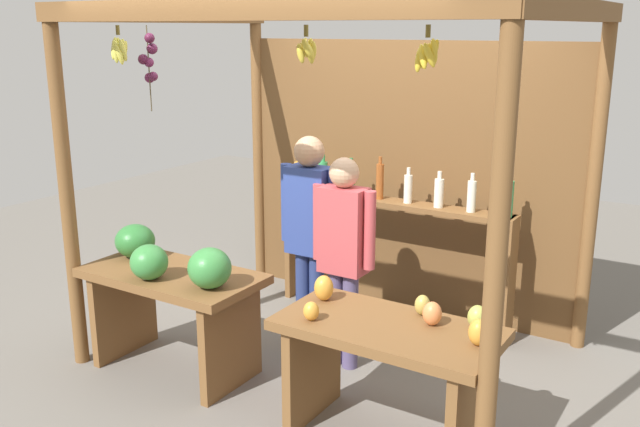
{
  "coord_description": "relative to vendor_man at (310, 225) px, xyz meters",
  "views": [
    {
      "loc": [
        2.42,
        -4.07,
        2.34
      ],
      "look_at": [
        0.0,
        -0.22,
        1.12
      ],
      "focal_mm": 39.17,
      "sensor_mm": 36.0,
      "label": 1
    }
  ],
  "objects": [
    {
      "name": "vendor_woman",
      "position": [
        0.35,
        -0.11,
        -0.07
      ],
      "size": [
        0.48,
        0.2,
        1.51
      ],
      "rotation": [
        0.0,
        0.0,
        -0.01
      ],
      "color": "#554A73",
      "rests_on": "ground"
    },
    {
      "name": "fruit_counter_left",
      "position": [
        -0.61,
        -0.81,
        -0.32
      ],
      "size": [
        1.26,
        0.67,
        0.99
      ],
      "color": "brown",
      "rests_on": "ground"
    },
    {
      "name": "vendor_man",
      "position": [
        0.0,
        0.0,
        0.0
      ],
      "size": [
        0.48,
        0.22,
        1.61
      ],
      "rotation": [
        0.0,
        0.0,
        -0.19
      ],
      "color": "navy",
      "rests_on": "ground"
    },
    {
      "name": "fruit_counter_right",
      "position": [
        1.04,
        -0.78,
        -0.42
      ],
      "size": [
        1.25,
        0.64,
        0.89
      ],
      "color": "brown",
      "rests_on": "ground"
    },
    {
      "name": "bottle_shelf_unit",
      "position": [
        0.26,
        0.83,
        -0.15
      ],
      "size": [
        1.99,
        0.22,
        1.34
      ],
      "color": "brown",
      "rests_on": "ground"
    },
    {
      "name": "ground_plane",
      "position": [
        0.21,
        0.02,
        -0.96
      ],
      "size": [
        12.0,
        12.0,
        0.0
      ],
      "primitive_type": "plane",
      "color": "slate",
      "rests_on": "ground"
    },
    {
      "name": "market_stall",
      "position": [
        0.21,
        0.52,
        0.49
      ],
      "size": [
        3.11,
        2.27,
        2.49
      ],
      "color": "brown",
      "rests_on": "ground"
    }
  ]
}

